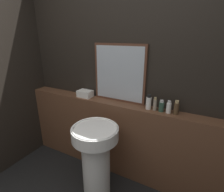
# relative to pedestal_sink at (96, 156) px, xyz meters

# --- Properties ---
(wall_back) EXTENTS (8.00, 0.06, 2.50)m
(wall_back) POSITION_rel_pedestal_sink_xyz_m (0.02, 0.57, 0.75)
(wall_back) COLOR black
(wall_back) RESTS_ON ground_plane
(vanity_counter) EXTENTS (2.58, 0.18, 0.94)m
(vanity_counter) POSITION_rel_pedestal_sink_xyz_m (0.02, 0.45, -0.03)
(vanity_counter) COLOR brown
(vanity_counter) RESTS_ON ground_plane
(pedestal_sink) EXTENTS (0.47, 0.47, 0.85)m
(pedestal_sink) POSITION_rel_pedestal_sink_xyz_m (0.00, 0.00, 0.00)
(pedestal_sink) COLOR white
(pedestal_sink) RESTS_ON ground_plane
(mirror) EXTENTS (0.63, 0.03, 0.66)m
(mirror) POSITION_rel_pedestal_sink_xyz_m (0.01, 0.52, 0.77)
(mirror) COLOR #563323
(mirror) RESTS_ON vanity_counter
(towel_stack) EXTENTS (0.18, 0.13, 0.08)m
(towel_stack) POSITION_rel_pedestal_sink_xyz_m (-0.44, 0.45, 0.48)
(towel_stack) COLOR white
(towel_stack) RESTS_ON vanity_counter
(shampoo_bottle) EXTENTS (0.06, 0.06, 0.16)m
(shampoo_bottle) POSITION_rel_pedestal_sink_xyz_m (0.39, 0.45, 0.52)
(shampoo_bottle) COLOR white
(shampoo_bottle) RESTS_ON vanity_counter
(conditioner_bottle) EXTENTS (0.04, 0.04, 0.15)m
(conditioner_bottle) POSITION_rel_pedestal_sink_xyz_m (0.46, 0.45, 0.51)
(conditioner_bottle) COLOR gray
(conditioner_bottle) RESTS_ON vanity_counter
(lotion_bottle) EXTENTS (0.05, 0.05, 0.12)m
(lotion_bottle) POSITION_rel_pedestal_sink_xyz_m (0.53, 0.45, 0.50)
(lotion_bottle) COLOR #2D4C3D
(lotion_bottle) RESTS_ON vanity_counter
(body_wash_bottle) EXTENTS (0.05, 0.05, 0.13)m
(body_wash_bottle) POSITION_rel_pedestal_sink_xyz_m (0.60, 0.45, 0.50)
(body_wash_bottle) COLOR white
(body_wash_bottle) RESTS_ON vanity_counter
(hand_soap_bottle) EXTENTS (0.05, 0.05, 0.15)m
(hand_soap_bottle) POSITION_rel_pedestal_sink_xyz_m (0.67, 0.45, 0.51)
(hand_soap_bottle) COLOR #4C3823
(hand_soap_bottle) RESTS_ON vanity_counter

